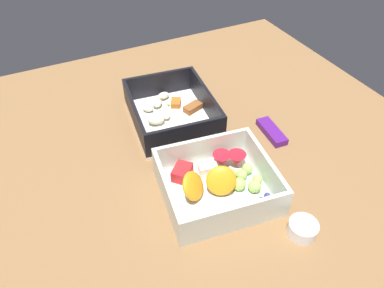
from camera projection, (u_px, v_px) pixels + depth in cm
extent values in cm
cube|color=brown|center=(201.00, 157.00, 60.18)|extent=(80.00, 80.00, 2.00)
cube|color=white|center=(172.00, 119.00, 65.62)|extent=(18.45, 15.74, 0.60)
cube|color=black|center=(159.00, 84.00, 69.53)|extent=(2.15, 13.91, 4.75)
cube|color=black|center=(186.00, 136.00, 58.11)|extent=(2.15, 13.91, 4.75)
cube|color=black|center=(206.00, 100.00, 65.46)|extent=(15.77, 2.36, 4.75)
cube|color=black|center=(135.00, 115.00, 62.18)|extent=(15.77, 2.36, 4.75)
ellipsoid|color=beige|center=(176.00, 127.00, 62.46)|extent=(2.37, 2.02, 1.00)
ellipsoid|color=beige|center=(173.00, 134.00, 60.76)|extent=(2.41, 2.88, 1.23)
ellipsoid|color=beige|center=(157.00, 103.00, 67.47)|extent=(3.05, 2.80, 1.25)
ellipsoid|color=beige|center=(150.00, 131.00, 61.17)|extent=(3.28, 2.68, 1.42)
ellipsoid|color=beige|center=(156.00, 120.00, 63.45)|extent=(2.83, 3.45, 1.50)
ellipsoid|color=beige|center=(148.00, 108.00, 66.41)|extent=(2.51, 2.55, 1.05)
ellipsoid|color=beige|center=(186.00, 133.00, 61.23)|extent=(2.71, 2.37, 1.13)
ellipsoid|color=beige|center=(165.00, 115.00, 64.87)|extent=(2.48, 1.86, 1.16)
ellipsoid|color=beige|center=(162.00, 96.00, 69.26)|extent=(2.01, 2.57, 1.16)
cube|color=#AD5B1E|center=(176.00, 103.00, 68.06)|extent=(3.01, 2.73, 1.06)
cube|color=brown|center=(193.00, 108.00, 66.83)|extent=(2.86, 3.92, 1.17)
cube|color=red|center=(200.00, 129.00, 62.12)|extent=(3.37, 3.54, 1.23)
cube|color=#387A33|center=(153.00, 133.00, 62.26)|extent=(0.60, 0.40, 0.20)
cube|color=#387A33|center=(149.00, 134.00, 62.09)|extent=(0.60, 0.40, 0.20)
cube|color=#387A33|center=(170.00, 105.00, 68.34)|extent=(0.60, 0.40, 0.20)
cube|color=silver|center=(217.00, 191.00, 53.05)|extent=(16.09, 17.44, 0.60)
cube|color=silver|center=(202.00, 149.00, 56.10)|extent=(2.67, 15.66, 4.43)
cube|color=silver|center=(236.00, 217.00, 46.61)|extent=(2.67, 15.66, 4.43)
cube|color=silver|center=(265.00, 168.00, 53.11)|extent=(12.91, 2.30, 4.43)
cube|color=silver|center=(167.00, 193.00, 49.60)|extent=(12.91, 2.30, 4.43)
ellipsoid|color=orange|center=(193.00, 186.00, 50.45)|extent=(5.48, 5.55, 4.32)
ellipsoid|color=orange|center=(221.00, 181.00, 51.13)|extent=(5.20, 5.53, 4.40)
cube|color=red|center=(182.00, 172.00, 54.12)|extent=(4.01, 4.04, 1.95)
cube|color=#F4EACC|center=(208.00, 168.00, 54.93)|extent=(2.73, 3.24, 1.69)
sphere|color=#9ECC60|center=(255.00, 186.00, 52.09)|extent=(1.93, 1.93, 1.93)
sphere|color=#9ECC60|center=(247.00, 169.00, 54.83)|extent=(1.77, 1.77, 1.77)
sphere|color=#9ECC60|center=(242.00, 175.00, 53.94)|extent=(1.68, 1.68, 1.68)
sphere|color=#9ECC60|center=(257.00, 179.00, 53.36)|extent=(1.54, 1.54, 1.54)
sphere|color=#9ECC60|center=(239.00, 184.00, 52.40)|extent=(1.98, 1.98, 1.98)
sphere|color=#9ECC60|center=(231.00, 174.00, 53.98)|extent=(1.74, 1.74, 1.74)
cone|color=red|center=(237.00, 160.00, 55.92)|extent=(2.85, 2.85, 2.28)
cone|color=red|center=(221.00, 160.00, 55.83)|extent=(2.91, 2.91, 2.33)
sphere|color=navy|center=(267.00, 196.00, 51.39)|extent=(1.00, 1.00, 1.00)
sphere|color=navy|center=(262.00, 200.00, 50.84)|extent=(0.97, 0.97, 0.97)
sphere|color=navy|center=(253.00, 206.00, 50.11)|extent=(0.99, 0.99, 0.99)
cube|color=#51197A|center=(272.00, 132.00, 62.63)|extent=(7.18, 2.99, 1.20)
cylinder|color=white|center=(303.00, 229.00, 47.36)|extent=(3.91, 3.91, 2.06)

